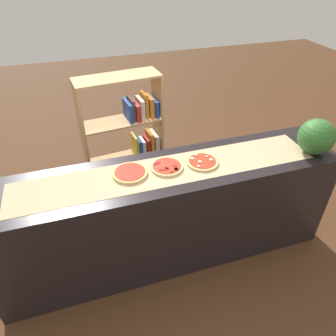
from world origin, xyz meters
TOP-DOWN VIEW (x-y plane):
  - ground_plane at (0.00, 0.00)m, footprint 12.00×12.00m
  - counter at (0.00, 0.00)m, footprint 2.68×0.56m
  - parchment_paper at (0.00, 0.00)m, footprint 2.25×0.37m
  - pizza_plain_0 at (-0.27, 0.04)m, footprint 0.25×0.25m
  - pizza_pepperoni_1 at (-0.00, 0.03)m, footprint 0.24×0.24m
  - pizza_mushroom_2 at (0.27, 0.01)m, footprint 0.24×0.24m
  - watermelon at (1.16, -0.11)m, footprint 0.28×0.28m
  - bookshelf at (-0.07, 0.94)m, footprint 0.79×0.36m

SIDE VIEW (x-z plane):
  - ground_plane at x=0.00m, z-range 0.00..0.00m
  - counter at x=0.00m, z-range 0.00..0.91m
  - bookshelf at x=-0.07m, z-range -0.03..1.28m
  - parchment_paper at x=0.00m, z-range 0.91..0.91m
  - pizza_mushroom_2 at x=0.27m, z-range 0.91..0.93m
  - pizza_pepperoni_1 at x=0.00m, z-range 0.91..0.93m
  - pizza_plain_0 at x=-0.27m, z-range 0.91..0.93m
  - watermelon at x=1.16m, z-range 0.91..1.19m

